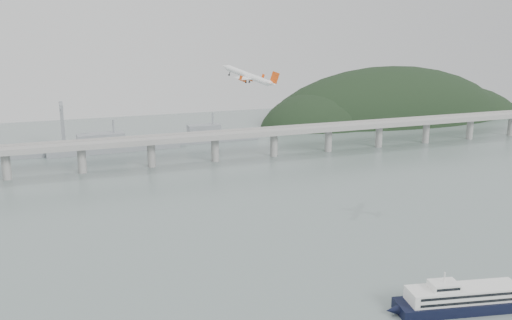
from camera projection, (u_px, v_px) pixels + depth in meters
name	position (u px, v px, depth m)	size (l,w,h in m)	color
ground	(300.00, 267.00, 238.37)	(900.00, 900.00, 0.00)	slate
bridge	(188.00, 141.00, 415.63)	(800.00, 22.00, 23.90)	gray
headland	(399.00, 133.00, 641.93)	(365.00, 155.00, 156.00)	black
ferry	(463.00, 299.00, 201.70)	(82.96, 26.82, 15.78)	black
airliner	(249.00, 76.00, 302.46)	(28.05, 27.58, 13.14)	white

